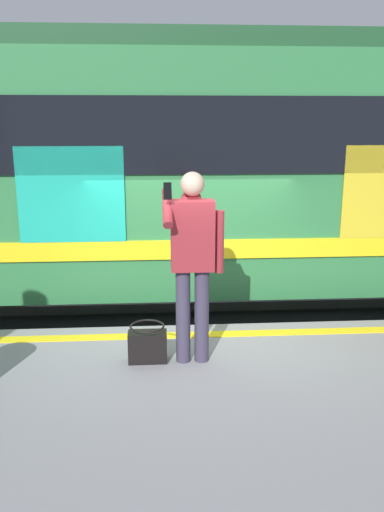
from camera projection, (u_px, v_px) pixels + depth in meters
name	position (u px, v px, depth m)	size (l,w,h in m)	color
ground_plane	(194.00, 395.00, 6.33)	(24.41, 24.41, 0.00)	#3D3D3F
platform	(214.00, 490.00, 4.04)	(15.90, 4.51, 0.90)	gray
safety_line	(195.00, 335.00, 5.81)	(15.58, 0.16, 0.01)	yellow
track_rail_near	(187.00, 341.00, 7.68)	(20.67, 0.08, 0.16)	slate
track_rail_far	(182.00, 307.00, 9.07)	(20.67, 0.08, 0.16)	slate
train_carriage	(221.00, 163.00, 7.78)	(11.22, 3.01, 4.09)	#2D723F
passenger	(193.00, 252.00, 4.94)	(0.57, 0.55, 1.85)	#383347
handbag	(148.00, 345.00, 5.14)	(0.38, 0.34, 0.38)	black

